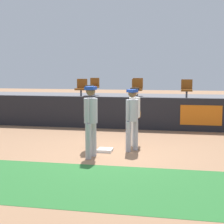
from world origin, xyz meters
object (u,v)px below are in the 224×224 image
at_px(player_umpire, 90,112).
at_px(seat_front_right, 187,88).
at_px(first_base, 105,150).
at_px(seat_front_left, 81,87).
at_px(seat_back_center, 138,86).
at_px(player_runner_visitor, 132,116).
at_px(player_coach_visitor, 91,117).
at_px(seat_front_center, 137,88).
at_px(seat_back_left, 94,86).
at_px(player_fielder_home, 135,112).

relative_size(player_umpire, seat_front_right, 2.19).
height_order(first_base, seat_front_left, seat_front_left).
xyz_separation_m(seat_back_center, seat_front_left, (-2.22, -1.80, -0.00)).
bearing_deg(seat_front_left, player_runner_visitor, -60.23).
relative_size(first_base, player_coach_visitor, 0.22).
xyz_separation_m(first_base, seat_front_left, (-2.21, 5.36, 1.47)).
relative_size(first_base, seat_front_left, 0.48).
relative_size(seat_front_center, seat_back_left, 1.00).
bearing_deg(player_umpire, seat_front_left, -176.24).
bearing_deg(first_base, seat_front_right, 67.13).
bearing_deg(seat_front_left, seat_back_center, 39.01).
relative_size(player_fielder_home, seat_front_center, 2.07).
height_order(seat_front_left, seat_back_left, same).
bearing_deg(seat_front_right, seat_back_left, 157.50).
distance_m(first_base, player_runner_visitor, 1.23).
bearing_deg(player_fielder_home, seat_front_left, -143.33).
distance_m(first_base, seat_front_left, 5.98).
xyz_separation_m(player_fielder_home, player_umpire, (-1.21, -0.74, 0.06)).
distance_m(player_umpire, seat_back_center, 6.91).
xyz_separation_m(player_coach_visitor, seat_front_right, (2.48, 6.08, 0.43)).
bearing_deg(player_runner_visitor, seat_front_left, -117.23).
bearing_deg(seat_back_left, seat_front_center, -38.12).
distance_m(player_umpire, seat_front_center, 5.14).
xyz_separation_m(player_umpire, seat_front_right, (2.78, 5.07, 0.44)).
xyz_separation_m(seat_front_right, seat_front_left, (-4.47, -0.00, -0.00)).
bearing_deg(player_runner_visitor, seat_front_right, -163.71).
bearing_deg(first_base, seat_front_center, 87.77).
height_order(first_base, player_fielder_home, player_fielder_home).
height_order(player_fielder_home, seat_front_left, seat_front_left).
distance_m(player_fielder_home, player_umpire, 1.42).
bearing_deg(seat_front_left, player_umpire, -71.57).
xyz_separation_m(player_umpire, seat_back_center, (0.53, 6.87, 0.44)).
distance_m(player_fielder_home, seat_front_center, 4.39).
height_order(player_umpire, seat_front_center, seat_front_center).
relative_size(first_base, seat_front_center, 0.48).
distance_m(seat_front_right, seat_front_center, 2.05).
distance_m(player_runner_visitor, seat_front_right, 5.37).
bearing_deg(player_runner_visitor, player_umpire, -59.48).
relative_size(player_coach_visitor, seat_front_left, 2.21).
bearing_deg(player_umpire, seat_back_left, 178.17).
height_order(seat_front_right, seat_back_left, same).
distance_m(seat_back_center, seat_front_right, 2.88).
height_order(seat_front_right, seat_front_left, same).
height_order(player_fielder_home, seat_front_right, seat_front_right).
relative_size(first_base, player_umpire, 0.22).
height_order(player_runner_visitor, seat_front_center, seat_front_center).
xyz_separation_m(first_base, player_coach_visitor, (-0.22, -0.72, 1.03)).
bearing_deg(seat_front_center, seat_back_left, 141.88).
height_order(first_base, seat_back_center, seat_back_center).
relative_size(player_coach_visitor, seat_front_center, 2.21).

